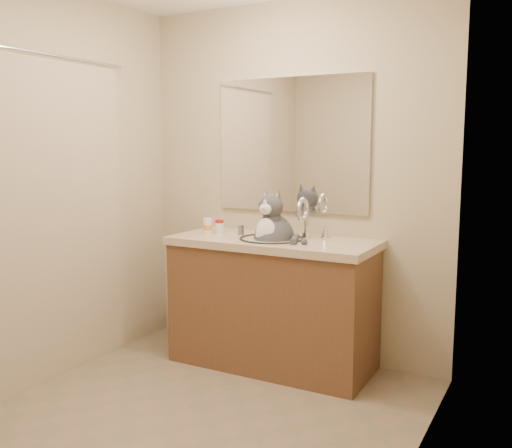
# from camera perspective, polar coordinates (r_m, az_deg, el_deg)

# --- Properties ---
(room) EXTENTS (2.22, 2.52, 2.42)m
(room) POSITION_cam_1_polar(r_m,az_deg,el_deg) (2.82, -7.16, 2.79)
(room) COLOR #7C6F55
(room) RESTS_ON ground
(vanity) EXTENTS (1.34, 0.59, 1.12)m
(vanity) POSITION_cam_1_polar(r_m,az_deg,el_deg) (3.77, 1.68, -7.57)
(vanity) COLOR brown
(vanity) RESTS_ON ground
(mirror) EXTENTS (1.10, 0.02, 0.90)m
(mirror) POSITION_cam_1_polar(r_m,az_deg,el_deg) (3.88, 3.56, 7.88)
(mirror) COLOR white
(mirror) RESTS_ON room
(shower_curtain) EXTENTS (0.02, 1.30, 1.93)m
(shower_curtain) POSITION_cam_1_polar(r_m,az_deg,el_deg) (3.62, -19.80, 0.79)
(shower_curtain) COLOR #BEAD90
(shower_curtain) RESTS_ON ground
(cat) EXTENTS (0.37, 0.33, 0.53)m
(cat) POSITION_cam_1_polar(r_m,az_deg,el_deg) (3.68, 1.75, -1.31)
(cat) COLOR #45454A
(cat) RESTS_ON vanity
(pill_bottle_redcap) EXTENTS (0.06, 0.06, 0.10)m
(pill_bottle_redcap) POSITION_cam_1_polar(r_m,az_deg,el_deg) (3.89, -3.68, -0.26)
(pill_bottle_redcap) COLOR white
(pill_bottle_redcap) RESTS_ON vanity
(pill_bottle_orange) EXTENTS (0.06, 0.06, 0.11)m
(pill_bottle_orange) POSITION_cam_1_polar(r_m,az_deg,el_deg) (3.90, -4.82, -0.23)
(pill_bottle_orange) COLOR white
(pill_bottle_orange) RESTS_ON vanity
(grey_canister) EXTENTS (0.05, 0.05, 0.07)m
(grey_canister) POSITION_cam_1_polar(r_m,az_deg,el_deg) (3.84, -1.51, -0.60)
(grey_canister) COLOR slate
(grey_canister) RESTS_ON vanity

